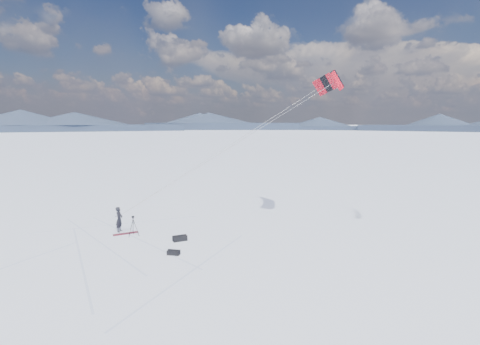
# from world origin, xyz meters

# --- Properties ---
(ground) EXTENTS (1800.00, 1800.00, 0.00)m
(ground) POSITION_xyz_m (0.00, 0.00, 0.00)
(ground) COLOR white
(horizon_hills) EXTENTS (704.00, 704.42, 8.00)m
(horizon_hills) POSITION_xyz_m (-0.00, -0.00, 3.06)
(horizon_hills) COLOR #1C2939
(horizon_hills) RESTS_ON ground
(snow_tracks) EXTENTS (14.76, 10.25, 0.01)m
(snow_tracks) POSITION_xyz_m (-0.65, -0.35, 0.00)
(snow_tracks) COLOR #B1BBD6
(snow_tracks) RESTS_ON ground
(snowkiter) EXTENTS (0.46, 0.67, 1.76)m
(snowkiter) POSITION_xyz_m (-1.87, 2.05, 0.00)
(snowkiter) COLOR black
(snowkiter) RESTS_ON ground
(snowboard) EXTENTS (1.57, 1.18, 0.04)m
(snowboard) POSITION_xyz_m (-1.24, 1.59, 0.02)
(snowboard) COLOR maroon
(snowboard) RESTS_ON ground
(tripod) EXTENTS (0.63, 0.71, 1.38)m
(tripod) POSITION_xyz_m (-0.53, 1.26, 0.89)
(tripod) COLOR black
(tripod) RESTS_ON ground
(gear_bag_a) EXTENTS (0.99, 0.83, 0.40)m
(gear_bag_a) POSITION_xyz_m (2.85, 0.56, 0.18)
(gear_bag_a) COLOR black
(gear_bag_a) RESTS_ON ground
(gear_bag_b) EXTENTS (0.74, 0.42, 0.33)m
(gear_bag_b) POSITION_xyz_m (3.11, -1.81, 0.14)
(gear_bag_b) COLOR black
(gear_bag_b) RESTS_ON ground
(power_kite) EXTENTS (15.47, 4.70, 9.91)m
(power_kite) POSITION_xyz_m (12.49, 3.88, 10.20)
(power_kite) COLOR red
(power_kite) RESTS_ON ground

